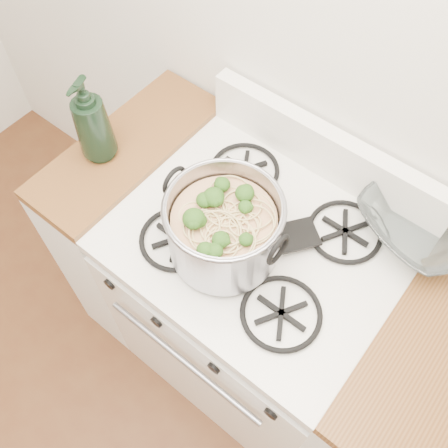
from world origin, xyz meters
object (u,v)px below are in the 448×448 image
Objects in this scene: spatula at (297,234)px; glass_bowl at (422,225)px; bottle at (91,120)px; stock_pot at (224,229)px; gas_range at (252,306)px.

glass_bowl reaches higher than spatula.
glass_bowl is 0.46× the size of bottle.
stock_pot reaches higher than spatula.
glass_bowl is at bearing 44.72° from stock_pot.
stock_pot is at bearing -135.28° from glass_bowl.
stock_pot is 1.17× the size of bottle.
spatula is at bearing -4.88° from bottle.
glass_bowl is at bearing 5.90° from bottle.
spatula is (0.13, 0.15, -0.08)m from stock_pot.
glass_bowl is at bearing 40.70° from gas_range.
glass_bowl reaches higher than gas_range.
gas_range is at bearing -109.15° from spatula.
bottle reaches higher than stock_pot.
stock_pot reaches higher than gas_range.
bottle is at bearing -173.00° from gas_range.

